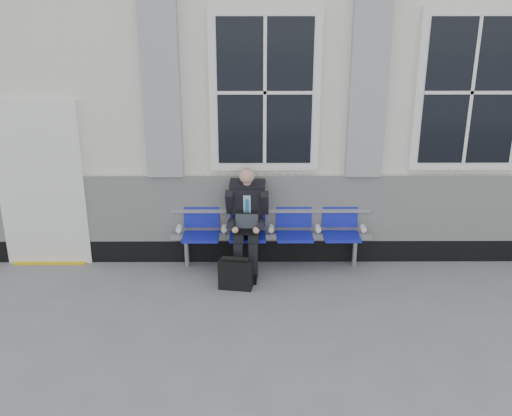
{
  "coord_description": "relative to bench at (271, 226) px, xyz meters",
  "views": [
    {
      "loc": [
        -2.29,
        -5.52,
        3.26
      ],
      "look_at": [
        -2.26,
        0.9,
        0.95
      ],
      "focal_mm": 40.0,
      "sensor_mm": 36.0,
      "label": 1
    }
  ],
  "objects": [
    {
      "name": "businessman",
      "position": [
        -0.31,
        -0.13,
        0.19
      ],
      "size": [
        0.55,
        0.74,
        1.37
      ],
      "color": "black",
      "rests_on": "ground"
    },
    {
      "name": "bench",
      "position": [
        0.0,
        0.0,
        0.0
      ],
      "size": [
        2.6,
        0.47,
        0.91
      ],
      "color": "#9EA0A3",
      "rests_on": "ground"
    },
    {
      "name": "station_building",
      "position": [
        2.05,
        2.15,
        1.67
      ],
      "size": [
        14.4,
        4.4,
        4.49
      ],
      "color": "silver",
      "rests_on": "ground"
    },
    {
      "name": "ground",
      "position": [
        2.06,
        -1.32,
        -0.55
      ],
      "size": [
        70.0,
        70.0,
        0.0
      ],
      "primitive_type": "plane",
      "color": "slate",
      "rests_on": "ground"
    },
    {
      "name": "briefcase",
      "position": [
        -0.44,
        -0.64,
        -0.36
      ],
      "size": [
        0.42,
        0.23,
        0.41
      ],
      "color": "black",
      "rests_on": "ground"
    }
  ]
}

